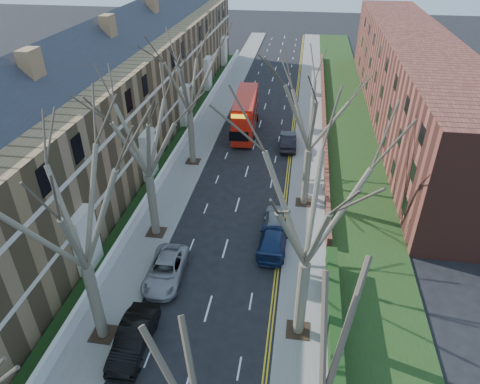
% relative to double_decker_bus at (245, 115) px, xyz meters
% --- Properties ---
extents(pavement_left, '(3.00, 102.00, 0.12)m').
position_rel_double_decker_bus_xyz_m(pavement_left, '(-4.52, 2.51, -2.03)').
color(pavement_left, slate).
rests_on(pavement_left, ground).
extents(pavement_right, '(3.00, 102.00, 0.12)m').
position_rel_double_decker_bus_xyz_m(pavement_right, '(7.48, 2.51, -2.03)').
color(pavement_right, slate).
rests_on(pavement_right, ground).
extents(terrace_left, '(9.70, 78.00, 13.60)m').
position_rel_double_decker_bus_xyz_m(terrace_left, '(-12.16, -5.49, 3.44)').
color(terrace_left, olive).
rests_on(terrace_left, ground).
extents(flats_right, '(13.97, 54.00, 10.00)m').
position_rel_double_decker_bus_xyz_m(flats_right, '(18.94, 6.51, 2.89)').
color(flats_right, brown).
rests_on(flats_right, ground).
extents(front_wall_left, '(0.30, 78.00, 1.00)m').
position_rel_double_decker_bus_xyz_m(front_wall_left, '(-6.17, -5.49, -1.47)').
color(front_wall_left, white).
rests_on(front_wall_left, ground).
extents(grass_verge_right, '(6.00, 102.00, 0.06)m').
position_rel_double_decker_bus_xyz_m(grass_verge_right, '(11.98, 2.51, -1.94)').
color(grass_verge_right, '#1D3312').
rests_on(grass_verge_right, ground).
extents(tree_left_mid, '(10.50, 10.50, 14.71)m').
position_rel_double_decker_bus_xyz_m(tree_left_mid, '(-4.22, -30.49, 7.46)').
color(tree_left_mid, brown).
rests_on(tree_left_mid, ground).
extents(tree_left_far, '(10.15, 10.15, 14.22)m').
position_rel_double_decker_bus_xyz_m(tree_left_far, '(-4.22, -20.49, 7.15)').
color(tree_left_far, brown).
rests_on(tree_left_far, ground).
extents(tree_left_dist, '(10.50, 10.50, 14.71)m').
position_rel_double_decker_bus_xyz_m(tree_left_dist, '(-4.22, -8.49, 7.46)').
color(tree_left_dist, brown).
rests_on(tree_left_dist, ground).
extents(tree_right_mid, '(10.50, 10.50, 14.71)m').
position_rel_double_decker_bus_xyz_m(tree_right_mid, '(7.18, -28.49, 7.46)').
color(tree_right_mid, brown).
rests_on(tree_right_mid, ground).
extents(tree_right_far, '(10.15, 10.15, 14.22)m').
position_rel_double_decker_bus_xyz_m(tree_right_far, '(7.18, -14.49, 7.15)').
color(tree_right_far, brown).
rests_on(tree_right_far, ground).
extents(double_decker_bus, '(3.01, 10.26, 4.27)m').
position_rel_double_decker_bus_xyz_m(double_decker_bus, '(0.00, 0.00, 0.00)').
color(double_decker_bus, red).
rests_on(double_decker_bus, ground).
extents(car_left_mid, '(1.72, 4.85, 1.59)m').
position_rel_double_decker_bus_xyz_m(car_left_mid, '(-2.06, -31.02, -1.30)').
color(car_left_mid, black).
rests_on(car_left_mid, ground).
extents(car_left_far, '(2.60, 5.30, 1.45)m').
position_rel_double_decker_bus_xyz_m(car_left_far, '(-1.95, -25.23, -1.37)').
color(car_left_far, gray).
rests_on(car_left_far, ground).
extents(car_right_near, '(2.27, 5.23, 1.50)m').
position_rel_double_decker_bus_xyz_m(car_right_near, '(5.02, -20.89, -1.35)').
color(car_right_near, navy).
rests_on(car_right_near, ground).
extents(car_right_mid, '(1.96, 4.12, 1.36)m').
position_rel_double_decker_bus_xyz_m(car_right_mid, '(4.92, -18.00, -1.41)').
color(car_right_mid, gray).
rests_on(car_right_mid, ground).
extents(car_right_far, '(1.94, 4.93, 1.60)m').
position_rel_double_decker_bus_xyz_m(car_right_far, '(5.18, -3.45, -1.30)').
color(car_right_far, black).
rests_on(car_right_far, ground).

